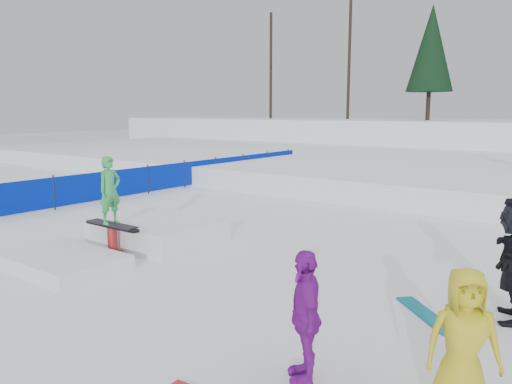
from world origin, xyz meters
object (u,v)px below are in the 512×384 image
Objects in this scene: spectator_yellow at (463,342)px; jib_rail_feature at (134,236)px; safety_fence at (185,174)px; spectator_purple at (305,316)px.

jib_rail_feature reaches higher than spectator_yellow.
safety_fence is 10.45× the size of spectator_purple.
jib_rail_feature is (-7.50, 2.05, -0.46)m from spectator_yellow.
safety_fence is at bearing -167.88° from spectator_purple.
safety_fence is 9.05m from jib_rail_feature.
spectator_yellow is 0.35× the size of jib_rail_feature.
jib_rail_feature reaches higher than spectator_purple.
spectator_yellow is (1.61, 0.37, 0.00)m from spectator_purple.
safety_fence is at bearing 127.61° from jib_rail_feature.
spectator_purple is 6.38m from jib_rail_feature.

